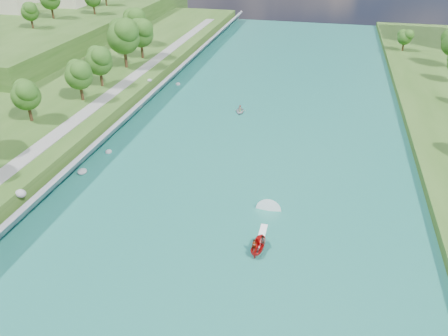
# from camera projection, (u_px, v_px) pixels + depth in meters

# --- Properties ---
(ground) EXTENTS (260.00, 260.00, 0.00)m
(ground) POSITION_uv_depth(u_px,v_px,m) (211.00, 252.00, 53.82)
(ground) COLOR #2D5119
(ground) RESTS_ON ground
(river_water) EXTENTS (55.00, 240.00, 0.10)m
(river_water) POSITION_uv_depth(u_px,v_px,m) (243.00, 172.00, 70.66)
(river_water) COLOR #1B675D
(river_water) RESTS_ON ground
(ridge_west) EXTENTS (60.00, 120.00, 9.00)m
(ridge_west) POSITION_uv_depth(u_px,v_px,m) (49.00, 24.00, 148.46)
(ridge_west) COLOR #2D5119
(ridge_west) RESTS_ON ground
(riprap_bank) EXTENTS (4.82, 236.00, 4.20)m
(riprap_bank) POSITION_uv_depth(u_px,v_px,m) (94.00, 147.00, 74.36)
(riprap_bank) COLOR slate
(riprap_bank) RESTS_ON ground
(riverside_path) EXTENTS (3.00, 200.00, 0.10)m
(riverside_path) POSITION_uv_depth(u_px,v_px,m) (60.00, 132.00, 75.53)
(riverside_path) COLOR gray
(riverside_path) RESTS_ON berm_west
(motorboat) EXTENTS (3.60, 18.74, 1.99)m
(motorboat) POSITION_uv_depth(u_px,v_px,m) (260.00, 238.00, 55.08)
(motorboat) COLOR #AE0F0D
(motorboat) RESTS_ON river_water
(raft) EXTENTS (2.78, 3.59, 1.59)m
(raft) POSITION_uv_depth(u_px,v_px,m) (240.00, 111.00, 91.88)
(raft) COLOR #999AA1
(raft) RESTS_ON river_water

